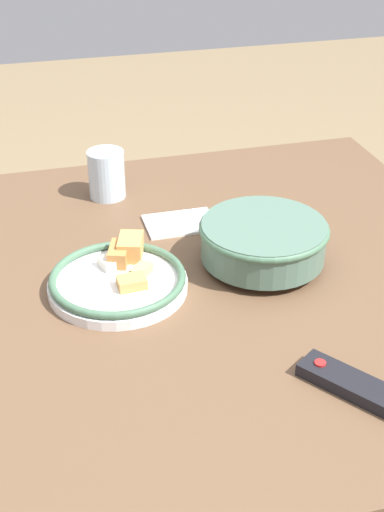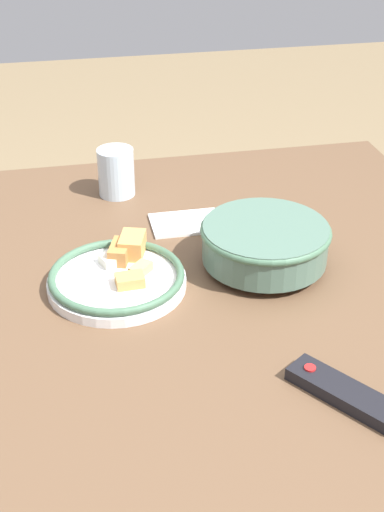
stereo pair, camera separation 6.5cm
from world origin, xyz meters
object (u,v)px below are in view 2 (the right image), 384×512
(noodle_bowl, at_px, (265,243))
(drinking_glass, at_px, (116,172))
(food_plate, at_px, (118,276))
(tv_remote, at_px, (345,393))

(noodle_bowl, height_order, drinking_glass, drinking_glass)
(food_plate, bearing_deg, noodle_bowl, -178.23)
(noodle_bowl, relative_size, drinking_glass, 2.26)
(noodle_bowl, bearing_deg, tv_remote, 91.85)
(food_plate, xyz_separation_m, drinking_glass, (-0.04, -0.36, 0.03))
(food_plate, relative_size, drinking_glass, 2.33)
(drinking_glass, bearing_deg, food_plate, 83.86)
(noodle_bowl, bearing_deg, food_plate, 1.77)
(drinking_glass, bearing_deg, tv_remote, 108.70)
(drinking_glass, bearing_deg, noodle_bowl, 123.30)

